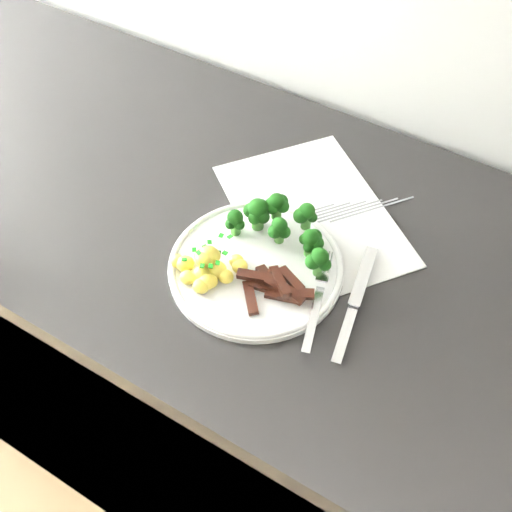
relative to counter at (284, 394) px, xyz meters
The scene contains 8 objects.
counter is the anchor object (origin of this frame).
recipe_paper 0.47m from the counter, 97.17° to the left, with size 0.38×0.36×0.00m.
plate 0.48m from the counter, 112.68° to the right, with size 0.25×0.25×0.01m.
broccoli 0.51m from the counter, 165.04° to the right, with size 0.17×0.09×0.06m.
potatoes 0.51m from the counter, 124.05° to the right, with size 0.10×0.10×0.04m.
beef_strips 0.50m from the counter, 76.88° to the right, with size 0.11×0.09×0.03m.
fork 0.50m from the counter, 47.08° to the right, with size 0.07×0.17×0.02m.
knife 0.50m from the counter, 30.62° to the right, with size 0.06×0.20×0.02m.
Camera 1 is at (0.12, 1.11, 1.65)m, focal length 44.78 mm.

